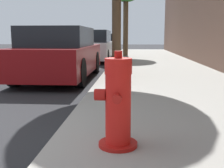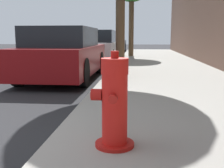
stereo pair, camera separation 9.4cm
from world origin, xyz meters
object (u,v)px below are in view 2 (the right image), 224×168
Objects in this scene: fire_hydrant at (114,104)px; parked_car_mid at (98,46)px; parked_car_near at (64,54)px; parked_car_far at (112,43)px.

parked_car_mid reaches higher than fire_hydrant.
parked_car_near is at bearing 109.76° from fire_hydrant.
fire_hydrant is 0.19× the size of parked_car_far.
parked_car_far is (-1.76, 17.97, 0.11)m from fire_hydrant.
parked_car_far is (0.05, 12.92, -0.02)m from parked_car_near.
parked_car_near is 5.93m from parked_car_mid.
parked_car_mid is (-1.74, 10.97, 0.14)m from fire_hydrant.
parked_car_far is at bearing 95.59° from fire_hydrant.
fire_hydrant is 5.36m from parked_car_near.
fire_hydrant is 0.19× the size of parked_car_mid.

